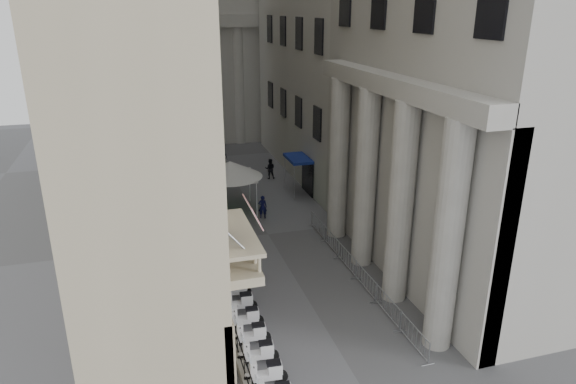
% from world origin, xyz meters
% --- Properties ---
extents(iron_fence, '(0.30, 28.00, 1.40)m').
position_xyz_m(iron_fence, '(-4.30, 18.00, 0.00)').
color(iron_fence, black).
rests_on(iron_fence, ground).
extents(blue_awning, '(1.60, 3.00, 3.00)m').
position_xyz_m(blue_awning, '(4.15, 26.00, 0.00)').
color(blue_awning, navy).
rests_on(blue_awning, ground).
extents(scooter_1, '(1.44, 0.68, 1.50)m').
position_xyz_m(scooter_1, '(-3.52, 5.56, 0.00)').
color(scooter_1, white).
rests_on(scooter_1, ground).
extents(scooter_2, '(1.44, 0.68, 1.50)m').
position_xyz_m(scooter_2, '(-3.52, 6.88, 0.00)').
color(scooter_2, white).
rests_on(scooter_2, ground).
extents(scooter_3, '(1.44, 0.68, 1.50)m').
position_xyz_m(scooter_3, '(-3.52, 8.19, 0.00)').
color(scooter_3, white).
rests_on(scooter_3, ground).
extents(scooter_4, '(1.44, 0.68, 1.50)m').
position_xyz_m(scooter_4, '(-3.52, 9.50, 0.00)').
color(scooter_4, white).
rests_on(scooter_4, ground).
extents(scooter_5, '(1.44, 0.68, 1.50)m').
position_xyz_m(scooter_5, '(-3.52, 10.82, 0.00)').
color(scooter_5, white).
rests_on(scooter_5, ground).
extents(scooter_6, '(1.44, 0.68, 1.50)m').
position_xyz_m(scooter_6, '(-3.52, 12.13, 0.00)').
color(scooter_6, white).
rests_on(scooter_6, ground).
extents(scooter_7, '(1.44, 0.68, 1.50)m').
position_xyz_m(scooter_7, '(-3.52, 13.45, 0.00)').
color(scooter_7, white).
rests_on(scooter_7, ground).
extents(scooter_8, '(1.44, 0.68, 1.50)m').
position_xyz_m(scooter_8, '(-3.52, 14.76, 0.00)').
color(scooter_8, white).
rests_on(scooter_8, ground).
extents(scooter_9, '(1.44, 0.68, 1.50)m').
position_xyz_m(scooter_9, '(-3.52, 16.07, 0.00)').
color(scooter_9, white).
rests_on(scooter_9, ground).
extents(scooter_10, '(1.44, 0.68, 1.50)m').
position_xyz_m(scooter_10, '(-3.52, 17.39, 0.00)').
color(scooter_10, white).
rests_on(scooter_10, ground).
extents(scooter_11, '(1.44, 0.68, 1.50)m').
position_xyz_m(scooter_11, '(-3.52, 18.70, 0.00)').
color(scooter_11, white).
rests_on(scooter_11, ground).
extents(scooter_12, '(1.44, 0.68, 1.50)m').
position_xyz_m(scooter_12, '(-3.52, 20.01, 0.00)').
color(scooter_12, white).
rests_on(scooter_12, ground).
extents(scooter_13, '(1.44, 0.68, 1.50)m').
position_xyz_m(scooter_13, '(-3.52, 21.33, 0.00)').
color(scooter_13, white).
rests_on(scooter_13, ground).
extents(scooter_14, '(1.44, 0.68, 1.50)m').
position_xyz_m(scooter_14, '(-3.52, 22.64, 0.00)').
color(scooter_14, white).
rests_on(scooter_14, ground).
extents(barrier_0, '(0.60, 2.40, 1.10)m').
position_xyz_m(barrier_0, '(3.15, 5.99, 0.00)').
color(barrier_0, '#989A9F').
rests_on(barrier_0, ground).
extents(barrier_1, '(0.60, 2.40, 1.10)m').
position_xyz_m(barrier_1, '(3.15, 8.49, 0.00)').
color(barrier_1, '#989A9F').
rests_on(barrier_1, ground).
extents(barrier_2, '(0.60, 2.40, 1.10)m').
position_xyz_m(barrier_2, '(3.15, 10.99, 0.00)').
color(barrier_2, '#989A9F').
rests_on(barrier_2, ground).
extents(barrier_3, '(0.60, 2.40, 1.10)m').
position_xyz_m(barrier_3, '(3.15, 13.49, 0.00)').
color(barrier_3, '#989A9F').
rests_on(barrier_3, ground).
extents(barrier_4, '(0.60, 2.40, 1.10)m').
position_xyz_m(barrier_4, '(3.15, 15.99, 0.00)').
color(barrier_4, '#989A9F').
rests_on(barrier_4, ground).
extents(barrier_5, '(0.60, 2.40, 1.10)m').
position_xyz_m(barrier_5, '(3.15, 18.49, 0.00)').
color(barrier_5, '#989A9F').
rests_on(barrier_5, ground).
extents(security_tent, '(4.56, 4.56, 3.71)m').
position_xyz_m(security_tent, '(-1.59, 24.12, 3.10)').
color(security_tent, white).
rests_on(security_tent, ground).
extents(street_lamp, '(2.79, 1.22, 9.00)m').
position_xyz_m(street_lamp, '(-3.84, 27.86, 5.42)').
color(street_lamp, gray).
rests_on(street_lamp, ground).
extents(info_kiosk, '(0.40, 0.83, 1.70)m').
position_xyz_m(info_kiosk, '(-4.19, 23.42, 0.86)').
color(info_kiosk, black).
rests_on(info_kiosk, ground).
extents(pedestrian_a, '(0.67, 0.52, 1.65)m').
position_xyz_m(pedestrian_a, '(0.32, 21.97, 0.83)').
color(pedestrian_a, black).
rests_on(pedestrian_a, ground).
extents(pedestrian_b, '(1.00, 0.87, 1.76)m').
position_xyz_m(pedestrian_b, '(3.00, 30.32, 0.88)').
color(pedestrian_b, black).
rests_on(pedestrian_b, ground).
extents(pedestrian_c, '(0.81, 0.55, 1.59)m').
position_xyz_m(pedestrian_c, '(-0.23, 35.22, 0.80)').
color(pedestrian_c, black).
rests_on(pedestrian_c, ground).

